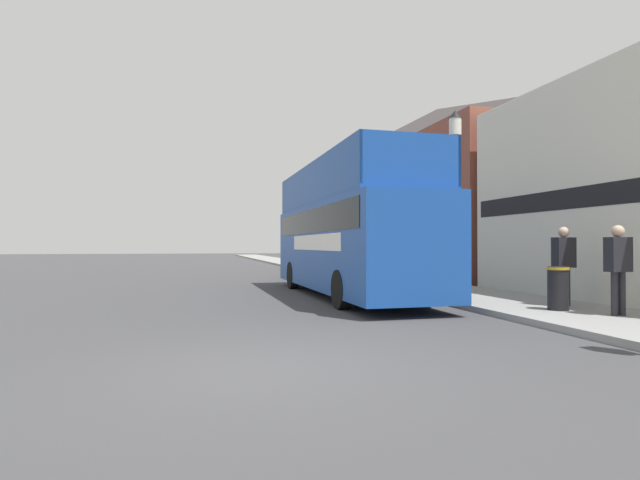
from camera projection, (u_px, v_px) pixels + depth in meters
ground_plane at (209, 275)px, 26.56m from camera, size 144.00×144.00×0.00m
sidewalk at (354, 275)px, 25.43m from camera, size 3.24×108.00×0.14m
brick_terrace_rear at (437, 192)px, 26.54m from camera, size 6.00×16.41×8.85m
tour_bus at (346, 238)px, 15.44m from camera, size 2.49×10.02×4.05m
parked_car_ahead_of_bus at (313, 265)px, 22.34m from camera, size 2.01×4.64×1.41m
pedestrian_second at (618, 261)px, 10.12m from camera, size 0.48×0.27×1.84m
pedestrian_third at (564, 258)px, 11.76m from camera, size 0.49×0.27×1.86m
lamp_post_nearest at (455, 170)px, 13.21m from camera, size 0.35×0.35×5.02m
lamp_post_second at (349, 199)px, 22.16m from camera, size 0.35×0.35×5.14m
lamp_post_third at (306, 213)px, 31.13m from camera, size 0.35×0.35×5.02m
litter_bin at (558, 287)px, 10.99m from camera, size 0.48×0.48×0.96m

